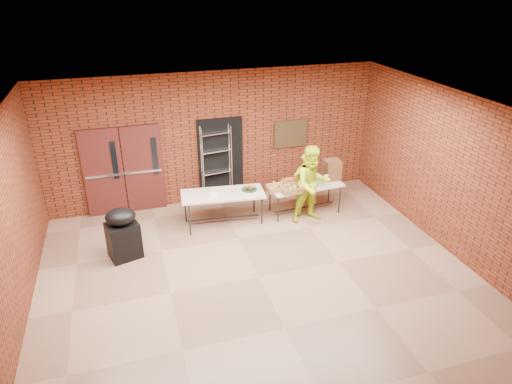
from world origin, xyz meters
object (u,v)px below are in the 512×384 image
at_px(table_right, 305,187).
at_px(coffee_dispenser, 332,170).
at_px(table_left, 223,196).
at_px(volunteer_man, 312,184).
at_px(covered_grill, 123,233).
at_px(volunteer_woman, 306,184).
at_px(wire_rack, 217,165).

height_order(table_right, coffee_dispenser, coffee_dispenser).
bearing_deg(table_left, coffee_dispenser, 8.36).
relative_size(table_right, volunteer_man, 0.99).
height_order(covered_grill, volunteer_man, volunteer_man).
xyz_separation_m(table_left, table_right, (1.97, -0.02, -0.04)).
height_order(table_left, coffee_dispenser, coffee_dispenser).
bearing_deg(coffee_dispenser, table_right, -170.40).
xyz_separation_m(table_left, volunteer_woman, (1.92, -0.15, 0.09)).
bearing_deg(table_left, covered_grill, -154.80).
xyz_separation_m(wire_rack, volunteer_man, (1.85, -1.53, -0.08)).
bearing_deg(wire_rack, covered_grill, -149.22).
distance_m(table_right, volunteer_woman, 0.19).
bearing_deg(covered_grill, coffee_dispenser, -6.30).
relative_size(table_left, volunteer_woman, 1.21).
xyz_separation_m(wire_rack, coffee_dispenser, (2.57, -1.01, -0.03)).
bearing_deg(coffee_dispenser, volunteer_woman, -161.99).
xyz_separation_m(wire_rack, volunteer_woman, (1.81, -1.26, -0.19)).
distance_m(covered_grill, volunteer_man, 4.20).
height_order(wire_rack, covered_grill, wire_rack).
bearing_deg(table_right, coffee_dispenser, 5.38).
height_order(table_right, volunteer_man, volunteer_man).
distance_m(table_left, coffee_dispenser, 2.71).
bearing_deg(volunteer_man, table_right, 84.86).
xyz_separation_m(volunteer_woman, volunteer_man, (0.04, -0.27, 0.11)).
xyz_separation_m(table_right, volunteer_woman, (-0.05, -0.13, 0.13)).
height_order(wire_rack, coffee_dispenser, wire_rack).
height_order(table_left, volunteer_man, volunteer_man).
bearing_deg(wire_rack, volunteer_woman, -43.02).
bearing_deg(covered_grill, wire_rack, 22.59).
xyz_separation_m(wire_rack, table_left, (-0.12, -1.11, -0.29)).
relative_size(table_right, covered_grill, 1.65).
xyz_separation_m(covered_grill, volunteer_man, (4.17, 0.34, 0.36)).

